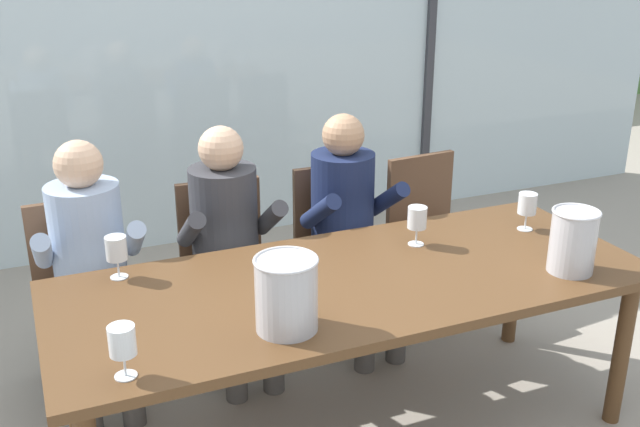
# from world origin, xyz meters

# --- Properties ---
(ground) EXTENTS (14.00, 14.00, 0.00)m
(ground) POSITION_xyz_m (0.00, 1.00, 0.00)
(ground) COLOR #9E9384
(window_glass_panel) EXTENTS (7.57, 0.03, 2.60)m
(window_glass_panel) POSITION_xyz_m (0.00, 2.35, 1.30)
(window_glass_panel) COLOR silver
(window_glass_panel) RESTS_ON ground
(window_mullion_right) EXTENTS (0.06, 0.06, 2.60)m
(window_mullion_right) POSITION_xyz_m (1.70, 2.33, 1.30)
(window_mullion_right) COLOR #38383D
(window_mullion_right) RESTS_ON ground
(hillside_vineyard) EXTENTS (13.57, 2.40, 1.72)m
(hillside_vineyard) POSITION_xyz_m (0.00, 6.11, 0.86)
(hillside_vineyard) COLOR #568942
(hillside_vineyard) RESTS_ON ground
(dining_table) EXTENTS (2.37, 0.94, 0.73)m
(dining_table) POSITION_xyz_m (0.00, 0.00, 0.66)
(dining_table) COLOR brown
(dining_table) RESTS_ON ground
(chair_near_curtain) EXTENTS (0.45, 0.45, 0.86)m
(chair_near_curtain) POSITION_xyz_m (-0.97, 0.88, 0.50)
(chair_near_curtain) COLOR brown
(chair_near_curtain) RESTS_ON ground
(chair_left_of_center) EXTENTS (0.47, 0.47, 0.86)m
(chair_left_of_center) POSITION_xyz_m (-0.28, 0.90, 0.50)
(chair_left_of_center) COLOR brown
(chair_left_of_center) RESTS_ON ground
(chair_center) EXTENTS (0.45, 0.45, 0.86)m
(chair_center) POSITION_xyz_m (0.34, 0.91, 0.50)
(chair_center) COLOR brown
(chair_center) RESTS_ON ground
(chair_right_of_center) EXTENTS (0.48, 0.48, 0.86)m
(chair_right_of_center) POSITION_xyz_m (0.89, 0.89, 0.50)
(chair_right_of_center) COLOR brown
(chair_right_of_center) RESTS_ON ground
(person_pale_blue_shirt) EXTENTS (0.47, 0.62, 1.18)m
(person_pale_blue_shirt) POSITION_xyz_m (-0.93, 0.74, 0.67)
(person_pale_blue_shirt) COLOR #9EB2D1
(person_pale_blue_shirt) RESTS_ON ground
(person_charcoal_jacket) EXTENTS (0.46, 0.61, 1.18)m
(person_charcoal_jacket) POSITION_xyz_m (-0.30, 0.74, 0.67)
(person_charcoal_jacket) COLOR #38383D
(person_charcoal_jacket) RESTS_ON ground
(person_navy_polo) EXTENTS (0.48, 0.63, 1.18)m
(person_navy_polo) POSITION_xyz_m (0.33, 0.74, 0.67)
(person_navy_polo) COLOR #192347
(person_navy_polo) RESTS_ON ground
(ice_bucket_primary) EXTENTS (0.19, 0.19, 0.26)m
(ice_bucket_primary) POSITION_xyz_m (0.83, -0.28, 0.86)
(ice_bucket_primary) COLOR #B7B7BC
(ice_bucket_primary) RESTS_ON dining_table
(ice_bucket_secondary) EXTENTS (0.22, 0.22, 0.26)m
(ice_bucket_secondary) POSITION_xyz_m (-0.38, -0.26, 0.86)
(ice_bucket_secondary) COLOR #B7B7BC
(ice_bucket_secondary) RESTS_ON dining_table
(wine_glass_by_left_taster) EXTENTS (0.08, 0.08, 0.17)m
(wine_glass_by_left_taster) POSITION_xyz_m (-0.94, -0.35, 0.85)
(wine_glass_by_left_taster) COLOR silver
(wine_glass_by_left_taster) RESTS_ON dining_table
(wine_glass_near_bucket) EXTENTS (0.08, 0.08, 0.17)m
(wine_glass_near_bucket) POSITION_xyz_m (-0.85, 0.37, 0.85)
(wine_glass_near_bucket) COLOR silver
(wine_glass_near_bucket) RESTS_ON dining_table
(wine_glass_center_pour) EXTENTS (0.08, 0.08, 0.17)m
(wine_glass_center_pour) POSITION_xyz_m (0.94, 0.16, 0.85)
(wine_glass_center_pour) COLOR silver
(wine_glass_center_pour) RESTS_ON dining_table
(wine_glass_by_right_taster) EXTENTS (0.08, 0.08, 0.17)m
(wine_glass_by_right_taster) POSITION_xyz_m (0.39, 0.20, 0.85)
(wine_glass_by_right_taster) COLOR silver
(wine_glass_by_right_taster) RESTS_ON dining_table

